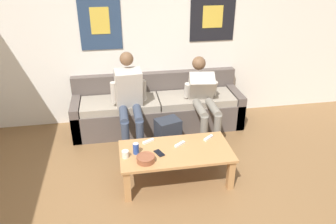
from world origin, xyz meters
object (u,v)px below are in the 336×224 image
Objects in this scene: drink_can_blue at (136,148)px; coffee_table at (176,155)px; person_seated_teen at (203,96)px; pillar_candle at (125,154)px; ceramic_bowl at (146,158)px; cell_phone at (159,153)px; game_controller_near_left at (148,141)px; game_controller_far_center at (208,138)px; backpack at (168,136)px; game_controller_near_right at (180,144)px; person_seated_adult at (129,98)px; couch at (158,109)px.

coffee_table is at bearing -1.83° from drink_can_blue.
pillar_candle is at bearing -138.20° from person_seated_teen.
ceramic_bowl is 1.29× the size of cell_phone.
game_controller_near_left is 1.06× the size of game_controller_far_center.
game_controller_near_left is at bearing -127.20° from backpack.
game_controller_near_left is (-0.85, -0.74, -0.17)m from person_seated_teen.
person_seated_teen is 7.64× the size of game_controller_near_right.
person_seated_adult is 1.10m from ceramic_bowl.
couch is at bearing 90.56° from coffee_table.
person_seated_adult is at bearing 121.10° from game_controller_near_right.
game_controller_near_left is (0.16, 0.20, -0.05)m from drink_can_blue.
person_seated_adult is 0.99m from pillar_candle.
couch reaches higher than pillar_candle.
backpack is at bearing 64.24° from ceramic_bowl.
game_controller_far_center is 0.64m from cell_phone.
drink_can_blue is 0.51m from game_controller_near_right.
game_controller_far_center is at bearing 23.21° from ceramic_bowl.
person_seated_adult reaches higher than pillar_candle.
person_seated_teen reaches higher than game_controller_far_center.
drink_can_blue is at bearing -108.21° from couch.
couch is 1.12m from game_controller_near_left.
person_seated_teen is 1.01m from game_controller_near_right.
drink_can_blue is at bearing -136.70° from person_seated_teen.
game_controller_near_right is (0.04, -0.52, 0.19)m from backpack.
game_controller_near_right is (0.50, -0.83, -0.24)m from person_seated_adult.
person_seated_adult is 13.26× the size of pillar_candle.
ceramic_bowl is (0.09, -1.08, -0.21)m from person_seated_adult.
person_seated_adult reaches higher than game_controller_near_left.
drink_can_blue is 0.26m from cell_phone.
backpack is 0.79m from drink_can_blue.
game_controller_far_center is at bearing 22.30° from coffee_table.
couch is 1.36m from drink_can_blue.
drink_can_blue is 0.92× the size of game_controller_far_center.
ceramic_bowl is at bearing -148.58° from game_controller_near_right.
ceramic_bowl is 0.49m from game_controller_near_right.
person_seated_teen is 1.45m from ceramic_bowl.
person_seated_adult reaches higher than drink_can_blue.
couch is 1.21m from game_controller_far_center.
pillar_candle is 0.73× the size of drink_can_blue.
game_controller_near_right is (0.34, -0.12, 0.00)m from game_controller_near_left.
ceramic_bowl is 0.23m from pillar_candle.
drink_can_blue reaches higher than cell_phone.
pillar_candle reaches higher than game_controller_near_right.
coffee_table is 0.40m from ceramic_bowl.
pillar_candle is 0.38m from game_controller_near_left.
person_seated_adult reaches higher than ceramic_bowl.
person_seated_teen is 7.34× the size of game_controller_near_left.
couch is at bearing 71.79° from drink_can_blue.
game_controller_near_left is (-0.27, -1.08, 0.14)m from couch.
drink_can_blue reaches higher than game_controller_far_center.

